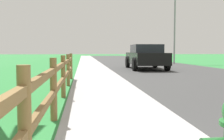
% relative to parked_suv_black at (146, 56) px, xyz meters
% --- Properties ---
extents(ground_plane, '(120.00, 120.00, 0.00)m').
position_rel_parked_suv_black_xyz_m(ground_plane, '(-2.18, 9.53, -0.77)').
color(ground_plane, '#2F7E3C').
extents(road_asphalt, '(7.00, 66.00, 0.01)m').
position_rel_parked_suv_black_xyz_m(road_asphalt, '(1.32, 11.53, -0.77)').
color(road_asphalt, '#3A3A3A').
rests_on(road_asphalt, ground).
extents(curb_concrete, '(6.00, 66.00, 0.01)m').
position_rel_parked_suv_black_xyz_m(curb_concrete, '(-5.18, 11.53, -0.77)').
color(curb_concrete, '#A9A6A6').
rests_on(curb_concrete, ground).
extents(grass_verge, '(5.00, 66.00, 0.00)m').
position_rel_parked_suv_black_xyz_m(grass_verge, '(-6.68, 11.53, -0.77)').
color(grass_verge, '#2F7E3C').
rests_on(grass_verge, ground).
extents(rail_fence, '(0.11, 11.17, 1.01)m').
position_rel_parked_suv_black_xyz_m(rail_fence, '(-4.28, -11.04, -0.18)').
color(rail_fence, brown).
rests_on(rail_fence, ground).
extents(parked_suv_black, '(2.17, 4.88, 1.49)m').
position_rel_parked_suv_black_xyz_m(parked_suv_black, '(0.00, 0.00, 0.00)').
color(parked_suv_black, black).
rests_on(parked_suv_black, ground).
extents(street_lamp, '(1.17, 0.20, 6.76)m').
position_rel_parked_suv_black_xyz_m(street_lamp, '(4.17, 6.83, 3.22)').
color(street_lamp, gray).
rests_on(street_lamp, ground).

